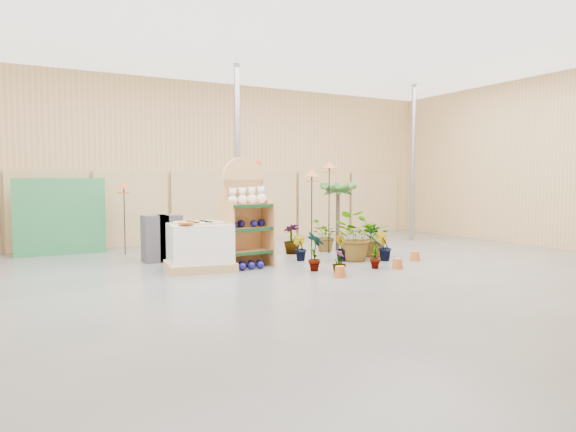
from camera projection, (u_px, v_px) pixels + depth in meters
name	position (u px, v px, depth m)	size (l,w,h in m)	color
room	(289.00, 156.00, 9.98)	(15.20, 12.10, 4.70)	#565656
display_shelf	(245.00, 216.00, 10.46)	(0.98, 0.68, 2.23)	tan
teddy_bears	(248.00, 197.00, 10.35)	(0.82, 0.22, 0.35)	white
gazing_balls_shelf	(248.00, 224.00, 10.36)	(0.82, 0.28, 0.16)	#0F0F57
gazing_balls_floor	(251.00, 265.00, 10.16)	(0.63, 0.39, 0.15)	#0F0F57
pallet_stack	(200.00, 246.00, 9.99)	(1.40, 1.22, 0.94)	tan
charcoal_planters	(162.00, 238.00, 11.06)	(0.80, 0.50, 1.00)	#333237
trellis_stock	(60.00, 216.00, 12.04)	(2.00, 0.30, 1.80)	#297441
offer_sign	(250.00, 188.00, 11.89)	(0.50, 0.08, 2.20)	gray
bird_table_front	(312.00, 176.00, 10.70)	(0.34, 0.34, 1.97)	black
bird_table_right	(329.00, 169.00, 12.13)	(0.34, 0.34, 2.17)	black
bird_table_back	(124.00, 188.00, 11.97)	(0.34, 0.34, 1.69)	black
palm	(338.00, 189.00, 12.88)	(0.70, 0.70, 1.79)	#423327
potted_plant_0	(315.00, 251.00, 9.86)	(0.40, 0.27, 0.77)	#2E5920
potted_plant_1	(342.00, 248.00, 11.08)	(0.32, 0.26, 0.58)	#2E5920
potted_plant_2	(353.00, 237.00, 11.10)	(0.95, 0.82, 1.06)	#2E5920
potted_plant_4	(373.00, 237.00, 12.64)	(0.36, 0.24, 0.67)	#2E5920
potted_plant_5	(300.00, 248.00, 11.16)	(0.31, 0.25, 0.56)	#2E5920
potted_plant_6	(325.00, 236.00, 12.62)	(0.69, 0.60, 0.77)	#2E5920
potted_plant_7	(339.00, 262.00, 9.51)	(0.26, 0.26, 0.47)	#2E5920
potted_plant_8	(376.00, 251.00, 10.14)	(0.36, 0.24, 0.69)	#2E5920
potted_plant_9	(383.00, 246.00, 11.14)	(0.35, 0.28, 0.63)	#2E5920
potted_plant_10	(374.00, 237.00, 11.69)	(0.83, 0.72, 0.92)	#2E5920
potted_plant_11	(292.00, 239.00, 12.18)	(0.40, 0.40, 0.72)	#2E5920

